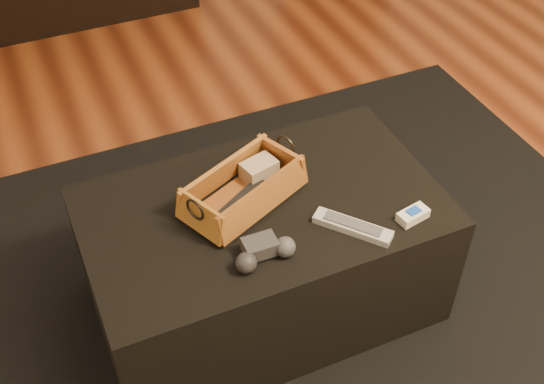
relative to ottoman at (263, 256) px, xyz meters
name	(u,v)px	position (x,y,z in m)	size (l,w,h in m)	color
floor	(383,356)	(0.25, -0.33, -0.23)	(5.00, 5.50, 0.01)	brown
area_rug	(270,313)	(0.00, -0.05, -0.22)	(2.60, 2.00, 0.01)	black
ottoman	(263,256)	(0.00, 0.00, 0.00)	(1.00, 0.60, 0.42)	black
tv_remote	(242,200)	(-0.05, 0.02, 0.23)	(0.19, 0.04, 0.02)	black
cloth_bundle	(259,170)	(0.03, 0.10, 0.25)	(0.10, 0.07, 0.05)	tan
wicker_basket	(243,190)	(-0.04, 0.04, 0.25)	(0.40, 0.31, 0.12)	brown
game_controller	(264,252)	(-0.08, -0.18, 0.24)	(0.17, 0.10, 0.05)	#2A2A2C
silver_remote	(353,227)	(0.18, -0.18, 0.22)	(0.18, 0.20, 0.02)	#B5B8BD
cream_gadget	(413,215)	(0.35, -0.21, 0.22)	(0.09, 0.06, 0.03)	beige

